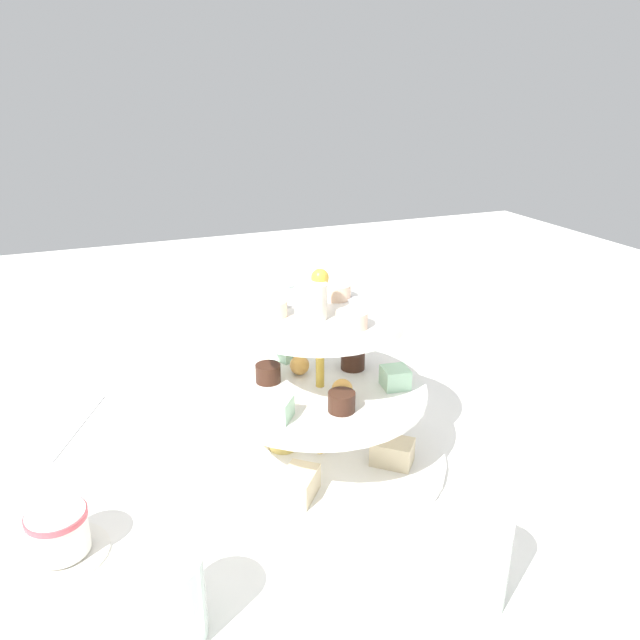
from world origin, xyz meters
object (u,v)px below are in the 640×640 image
object	(u,v)px
water_glass_tall_right	(277,323)
water_glass_short_left	(166,599)
teacup_with_saucer	(59,534)
water_glass_mid_back	(474,557)
butter_knife_right	(76,426)
butter_knife_left	(534,403)
tiered_serving_stand	(320,404)

from	to	relation	value
water_glass_tall_right	water_glass_short_left	world-z (taller)	water_glass_tall_right
water_glass_tall_right	teacup_with_saucer	xyz separation A→B (m)	(0.34, 0.35, -0.05)
teacup_with_saucer	water_glass_mid_back	bearing A→B (deg)	149.81
water_glass_short_left	butter_knife_right	size ratio (longest dim) A/B	0.46
water_glass_tall_right	butter_knife_left	distance (m)	0.41
tiered_serving_stand	water_glass_mid_back	world-z (taller)	tiered_serving_stand
butter_knife_right	water_glass_mid_back	bearing A→B (deg)	60.28
tiered_serving_stand	teacup_with_saucer	bearing A→B (deg)	11.15
tiered_serving_stand	butter_knife_right	size ratio (longest dim) A/B	1.81
butter_knife_left	butter_knife_right	bearing A→B (deg)	62.17
water_glass_tall_right	teacup_with_saucer	bearing A→B (deg)	45.69
butter_knife_left	water_glass_tall_right	bearing A→B (deg)	36.05
water_glass_tall_right	water_glass_short_left	bearing A→B (deg)	62.20
water_glass_tall_right	butter_knife_right	world-z (taller)	water_glass_tall_right
teacup_with_saucer	water_glass_mid_back	size ratio (longest dim) A/B	0.92
water_glass_tall_right	tiered_serving_stand	bearing A→B (deg)	82.14
tiered_serving_stand	teacup_with_saucer	size ratio (longest dim) A/B	3.41
tiered_serving_stand	water_glass_short_left	distance (m)	0.29
tiered_serving_stand	water_glass_tall_right	xyz separation A→B (m)	(-0.04, -0.29, -0.01)
tiered_serving_stand	water_glass_tall_right	distance (m)	0.29
tiered_serving_stand	water_glass_short_left	size ratio (longest dim) A/B	3.91
water_glass_short_left	teacup_with_saucer	world-z (taller)	water_glass_short_left
tiered_serving_stand	butter_knife_right	xyz separation A→B (m)	(0.28, -0.19, -0.07)
teacup_with_saucer	butter_knife_left	distance (m)	0.64
water_glass_short_left	butter_knife_left	bearing A→B (deg)	-159.57
tiered_serving_stand	butter_knife_right	world-z (taller)	tiered_serving_stand
butter_knife_left	butter_knife_right	size ratio (longest dim) A/B	1.00
tiered_serving_stand	water_glass_tall_right	size ratio (longest dim) A/B	2.20
butter_knife_right	tiered_serving_stand	bearing A→B (deg)	79.97
water_glass_short_left	water_glass_mid_back	bearing A→B (deg)	166.30
butter_knife_left	butter_knife_right	xyz separation A→B (m)	(0.62, -0.18, 0.00)
butter_knife_right	water_glass_mid_back	distance (m)	0.55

